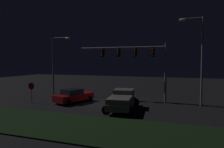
% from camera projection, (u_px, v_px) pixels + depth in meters
% --- Properties ---
extents(ground_plane, '(80.00, 80.00, 0.00)m').
position_uv_depth(ground_plane, '(103.00, 103.00, 23.48)').
color(ground_plane, black).
extents(grass_median, '(24.49, 5.87, 0.10)m').
position_uv_depth(grass_median, '(58.00, 124.00, 15.56)').
color(grass_median, black).
rests_on(grass_median, ground_plane).
extents(pickup_truck, '(3.38, 5.62, 1.80)m').
position_uv_depth(pickup_truck, '(122.00, 99.00, 20.33)').
color(pickup_truck, '#514C47').
rests_on(pickup_truck, ground_plane).
extents(car_sedan, '(3.39, 4.75, 1.51)m').
position_uv_depth(car_sedan, '(74.00, 96.00, 23.82)').
color(car_sedan, maroon).
rests_on(car_sedan, ground_plane).
extents(traffic_signal_gantry, '(10.32, 0.56, 6.50)m').
position_uv_depth(traffic_signal_gantry, '(136.00, 57.00, 24.84)').
color(traffic_signal_gantry, slate).
rests_on(traffic_signal_gantry, ground_plane).
extents(street_lamp_left, '(2.78, 0.44, 7.80)m').
position_uv_depth(street_lamp_left, '(57.00, 58.00, 29.72)').
color(street_lamp_left, slate).
rests_on(street_lamp_left, ground_plane).
extents(street_lamp_right, '(2.40, 0.44, 8.99)m').
position_uv_depth(street_lamp_right, '(198.00, 51.00, 21.94)').
color(street_lamp_right, slate).
rests_on(street_lamp_right, ground_plane).
extents(stop_sign, '(0.76, 0.08, 2.23)m').
position_uv_depth(stop_sign, '(31.00, 89.00, 23.55)').
color(stop_sign, slate).
rests_on(stop_sign, ground_plane).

